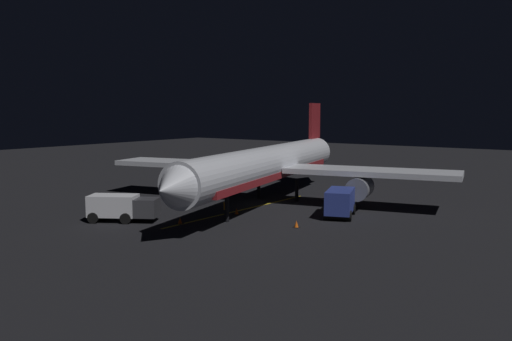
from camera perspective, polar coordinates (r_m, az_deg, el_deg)
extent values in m
cube|color=black|center=(52.40, 1.28, -3.71)|extent=(180.00, 180.00, 0.20)
cube|color=gold|center=(49.29, -1.51, -4.24)|extent=(0.89, 19.96, 0.01)
cylinder|color=silver|center=(51.84, 1.29, 0.71)|extent=(10.74, 33.19, 3.48)
cube|color=maroon|center=(51.94, 1.29, -0.34)|extent=(9.47, 28.29, 0.63)
cone|color=silver|center=(36.14, -9.13, -1.91)|extent=(3.94, 3.47, 3.41)
cone|color=silver|center=(69.00, 6.89, 2.12)|extent=(3.98, 4.77, 3.13)
cube|color=maroon|center=(66.35, 6.32, 5.33)|extent=(1.15, 3.59, 4.33)
cube|color=silver|center=(50.77, 12.29, -0.15)|extent=(16.72, 8.23, 0.50)
cylinder|color=slate|center=(49.94, 11.09, -1.86)|extent=(2.76, 3.58, 2.10)
cube|color=silver|center=(57.64, -7.15, 0.73)|extent=(16.72, 8.23, 0.50)
cylinder|color=slate|center=(56.37, -7.04, -0.83)|extent=(2.76, 3.58, 2.10)
cylinder|color=black|center=(43.96, -3.14, -4.11)|extent=(0.43, 0.43, 2.22)
cylinder|color=black|center=(53.96, 4.39, -2.13)|extent=(0.43, 0.43, 2.22)
cylinder|color=black|center=(55.42, 0.30, -1.88)|extent=(0.43, 0.43, 2.22)
cube|color=silver|center=(45.67, -15.08, -3.65)|extent=(4.41, 3.79, 1.75)
cube|color=#38383D|center=(44.80, -11.65, -3.91)|extent=(2.57, 2.63, 1.50)
cylinder|color=black|center=(45.38, -13.42, -4.79)|extent=(1.95, 2.45, 0.90)
cylinder|color=black|center=(46.31, -16.63, -4.66)|extent=(1.95, 2.45, 0.90)
cube|color=navy|center=(46.34, 9.01, -3.24)|extent=(3.46, 4.85, 1.94)
cube|color=#38383D|center=(49.41, 9.45, -2.90)|extent=(2.48, 2.37, 1.50)
cylinder|color=black|center=(48.01, 9.22, -4.08)|extent=(2.48, 1.63, 0.90)
cylinder|color=black|center=(45.01, 8.75, -4.78)|extent=(2.48, 1.63, 0.90)
cylinder|color=black|center=(44.93, -3.24, -4.76)|extent=(0.32, 0.32, 0.85)
cylinder|color=orange|center=(44.79, -3.24, -3.82)|extent=(0.40, 0.40, 0.65)
sphere|color=tan|center=(44.71, -3.25, -3.26)|extent=(0.24, 0.24, 0.24)
cone|color=#EA590F|center=(47.18, -2.10, -4.40)|extent=(0.36, 0.36, 0.55)
cube|color=black|center=(47.23, -2.10, -4.71)|extent=(0.50, 0.50, 0.03)
cone|color=#EA590F|center=(42.09, 4.36, -5.75)|extent=(0.36, 0.36, 0.55)
cube|color=black|center=(42.14, 4.36, -6.10)|extent=(0.50, 0.50, 0.03)
cone|color=#EA590F|center=(43.74, -8.16, -5.33)|extent=(0.36, 0.36, 0.55)
cube|color=black|center=(43.79, -8.16, -5.66)|extent=(0.50, 0.50, 0.03)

